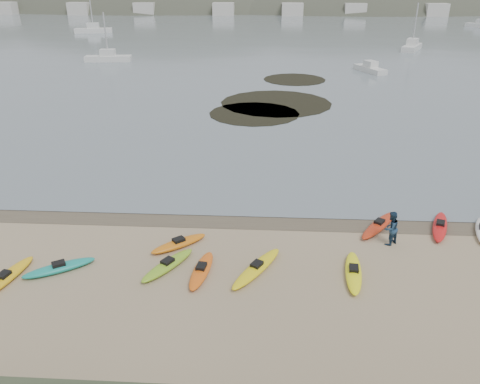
{
  "coord_description": "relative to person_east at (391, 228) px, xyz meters",
  "views": [
    {
      "loc": [
        1.31,
        -22.63,
        11.97
      ],
      "look_at": [
        0.0,
        0.0,
        1.5
      ],
      "focal_mm": 35.0,
      "sensor_mm": 36.0,
      "label": 1
    }
  ],
  "objects": [
    {
      "name": "ground",
      "position": [
        -7.47,
        2.41,
        -0.88
      ],
      "size": [
        600.0,
        600.0,
        0.0
      ],
      "primitive_type": "plane",
      "color": "tan",
      "rests_on": "ground"
    },
    {
      "name": "far_hills",
      "position": [
        31.91,
        196.38,
        -16.8
      ],
      "size": [
        550.0,
        135.0,
        80.0
      ],
      "color": "#384235",
      "rests_on": "ground"
    },
    {
      "name": "wet_sand",
      "position": [
        -7.47,
        2.11,
        -0.87
      ],
      "size": [
        60.0,
        60.0,
        0.0
      ],
      "primitive_type": "plane",
      "color": "brown",
      "rests_on": "ground"
    },
    {
      "name": "kayaks",
      "position": [
        -7.43,
        -1.84,
        -0.71
      ],
      "size": [
        26.02,
        10.13,
        0.34
      ],
      "color": "teal",
      "rests_on": "ground"
    },
    {
      "name": "moored_boats",
      "position": [
        -3.16,
        79.48,
        -0.34
      ],
      "size": [
        103.09,
        70.8,
        1.18
      ],
      "color": "silver",
      "rests_on": "ground"
    },
    {
      "name": "person_east",
      "position": [
        0.0,
        0.0,
        0.0
      ],
      "size": [
        1.08,
        1.05,
        1.75
      ],
      "primitive_type": "imported",
      "rotation": [
        0.0,
        0.0,
        3.8
      ],
      "color": "navy",
      "rests_on": "ground"
    },
    {
      "name": "far_town",
      "position": [
        -1.47,
        147.41,
        1.12
      ],
      "size": [
        199.0,
        5.0,
        4.0
      ],
      "color": "beige",
      "rests_on": "ground"
    },
    {
      "name": "kelp_mats",
      "position": [
        -5.21,
        29.44,
        -0.85
      ],
      "size": [
        12.89,
        24.86,
        0.04
      ],
      "color": "black",
      "rests_on": "water"
    }
  ]
}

